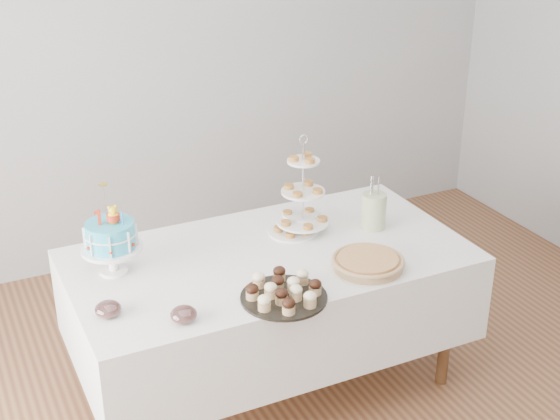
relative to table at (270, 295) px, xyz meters
name	(u,v)px	position (x,y,z in m)	size (l,w,h in m)	color
floor	(296,418)	(0.00, -0.30, -0.54)	(5.00, 5.00, 0.00)	brown
walls	(299,163)	(0.00, -0.30, 0.81)	(5.04, 4.04, 2.70)	#A1A4A6
table	(270,295)	(0.00, 0.00, 0.00)	(1.92, 1.02, 0.77)	white
birthday_cake	(112,250)	(-0.72, 0.15, 0.35)	(0.28, 0.28, 0.43)	white
cupcake_tray	(284,290)	(-0.12, -0.40, 0.27)	(0.38, 0.38, 0.09)	black
pie	(368,262)	(0.36, -0.32, 0.26)	(0.34, 0.34, 0.05)	tan
tiered_stand	(303,192)	(0.26, 0.15, 0.45)	(0.27, 0.27, 0.53)	silver
plate_stack	(300,220)	(0.28, 0.21, 0.26)	(0.19, 0.19, 0.07)	white
pastry_plate	(293,230)	(0.21, 0.16, 0.24)	(0.26, 0.26, 0.04)	white
jam_bowl_a	(184,315)	(-0.57, -0.38, 0.26)	(0.11, 0.11, 0.07)	silver
jam_bowl_b	(108,309)	(-0.84, -0.21, 0.26)	(0.11, 0.11, 0.07)	silver
utensil_pitcher	(374,209)	(0.61, 0.04, 0.33)	(0.14, 0.13, 0.28)	beige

